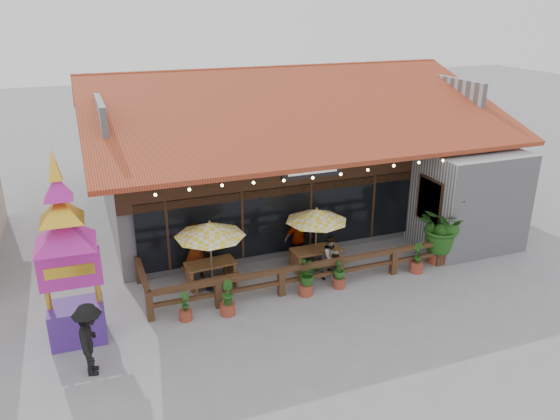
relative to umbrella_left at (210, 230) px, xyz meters
name	(u,v)px	position (x,y,z in m)	size (l,w,h in m)	color
ground	(346,275)	(4.40, -0.63, -2.05)	(100.00, 100.00, 0.00)	gray
restaurant_building	(282,160)	(4.66, 5.99, 0.16)	(15.50, 14.73, 6.09)	#A6A7AB
patio_railing	(286,273)	(2.14, -0.89, -1.43)	(10.00, 2.60, 0.92)	#4A2E1A
umbrella_left	(210,230)	(0.00, 0.00, 0.00)	(2.73, 2.73, 2.35)	brown
umbrella_right	(316,215)	(3.64, 0.17, -0.11)	(2.33, 2.33, 2.22)	brown
picnic_table_left	(211,270)	(0.04, 0.34, -1.53)	(1.68, 1.47, 0.77)	brown
picnic_table_right	(316,256)	(3.60, 0.04, -1.51)	(1.66, 1.43, 0.80)	brown
thai_sign_tower	(65,237)	(-4.03, -1.39, 0.96)	(2.17, 2.17, 5.69)	#472382
tropical_plant	(439,227)	(7.78, -0.90, -0.71)	(2.11, 2.20, 2.34)	brown
diner_a	(195,251)	(-0.31, 0.94, -1.06)	(0.72, 0.47, 1.98)	#371E11
diner_b	(331,257)	(3.83, -0.61, -1.31)	(0.71, 0.55, 1.46)	#371E11
diner_c	(299,238)	(3.31, 0.88, -1.16)	(1.03, 0.43, 1.76)	#371E11
pedestrian	(90,340)	(-3.75, -3.00, -1.10)	(1.22, 0.70, 1.88)	black
planter_a	(185,308)	(-1.16, -1.46, -1.66)	(0.39, 0.37, 0.91)	brown
planter_b	(227,300)	(0.04, -1.61, -1.56)	(0.44, 0.44, 1.08)	brown
planter_c	(306,277)	(2.60, -1.37, -1.43)	(0.85, 0.87, 1.09)	brown
planter_d	(339,274)	(3.79, -1.31, -1.58)	(0.51, 0.51, 0.97)	brown
planter_e	(417,260)	(6.70, -1.30, -1.59)	(0.44, 0.44, 1.08)	brown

